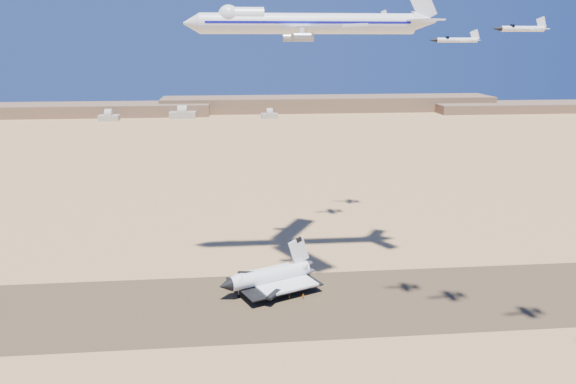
{
  "coord_description": "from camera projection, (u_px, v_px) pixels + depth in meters",
  "views": [
    {
      "loc": [
        -2.24,
        -172.86,
        86.02
      ],
      "look_at": [
        15.55,
        8.0,
        37.12
      ],
      "focal_mm": 35.0,
      "sensor_mm": 36.0,
      "label": 1
    }
  ],
  "objects": [
    {
      "name": "chase_jet_f",
      "position": [
        371.0,
        17.0,
        256.52
      ],
      "size": [
        16.01,
        9.0,
        4.02
      ],
      "rotation": [
        0.0,
        0.0,
        -0.18
      ],
      "color": "white"
    },
    {
      "name": "chase_jet_a",
      "position": [
        456.0,
        40.0,
        153.38
      ],
      "size": [
        14.06,
        7.56,
        3.5
      ],
      "rotation": [
        0.0,
        0.0,
        -0.06
      ],
      "color": "white"
    },
    {
      "name": "hangars",
      "position": [
        179.0,
        115.0,
        641.16
      ],
      "size": [
        200.5,
        29.5,
        30.0
      ],
      "color": "#AFAB9B",
      "rests_on": "ground"
    },
    {
      "name": "crew_b",
      "position": [
        303.0,
        296.0,
        194.2
      ],
      "size": [
        0.5,
        0.8,
        1.6
      ],
      "primitive_type": "imported",
      "rotation": [
        0.0,
        0.0,
        1.63
      ],
      "color": "orange",
      "rests_on": "runway"
    },
    {
      "name": "crew_c",
      "position": [
        303.0,
        296.0,
        193.33
      ],
      "size": [
        1.22,
        0.85,
        1.89
      ],
      "primitive_type": "imported",
      "rotation": [
        0.0,
        0.0,
        2.86
      ],
      "color": "orange",
      "rests_on": "runway"
    },
    {
      "name": "runway",
      "position": [
        244.0,
        306.0,
        188.67
      ],
      "size": [
        600.0,
        50.0,
        0.06
      ],
      "primitive_type": "cube",
      "color": "#4B3A25",
      "rests_on": "ground"
    },
    {
      "name": "chase_jet_b",
      "position": [
        521.0,
        29.0,
        144.51
      ],
      "size": [
        15.44,
        8.47,
        3.85
      ],
      "rotation": [
        0.0,
        0.0,
        0.11
      ],
      "color": "white"
    },
    {
      "name": "shuttle",
      "position": [
        269.0,
        278.0,
        199.18
      ],
      "size": [
        37.27,
        31.58,
        18.14
      ],
      "rotation": [
        0.0,
        0.0,
        0.41
      ],
      "color": "white",
      "rests_on": "runway"
    },
    {
      "name": "carrier_747",
      "position": [
        301.0,
        23.0,
        195.76
      ],
      "size": [
        89.25,
        69.34,
        22.28
      ],
      "rotation": [
        0.0,
        0.0,
        -0.01
      ],
      "color": "white"
    },
    {
      "name": "ridgeline",
      "position": [
        287.0,
        106.0,
        699.63
      ],
      "size": [
        960.0,
        90.0,
        18.0
      ],
      "color": "brown",
      "rests_on": "ground"
    },
    {
      "name": "chase_jet_e",
      "position": [
        349.0,
        28.0,
        240.88
      ],
      "size": [
        16.67,
        9.12,
        4.16
      ],
      "rotation": [
        0.0,
        0.0,
        0.11
      ],
      "color": "white"
    },
    {
      "name": "ground",
      "position": [
        244.0,
        306.0,
        188.68
      ],
      "size": [
        1200.0,
        1200.0,
        0.0
      ],
      "primitive_type": "plane",
      "color": "tan",
      "rests_on": "ground"
    },
    {
      "name": "crew_a",
      "position": [
        289.0,
        296.0,
        193.69
      ],
      "size": [
        0.55,
        0.75,
        1.88
      ],
      "primitive_type": "imported",
      "rotation": [
        0.0,
        0.0,
        1.72
      ],
      "color": "orange",
      "rests_on": "runway"
    }
  ]
}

